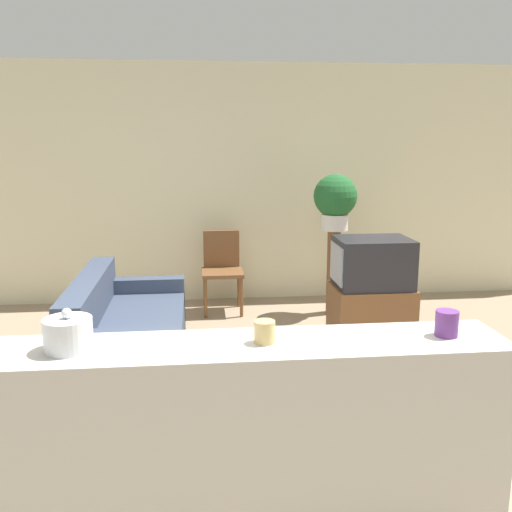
# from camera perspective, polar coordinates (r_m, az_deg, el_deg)

# --- Properties ---
(ground_plane) EXTENTS (14.00, 14.00, 0.00)m
(ground_plane) POSITION_cam_1_polar(r_m,az_deg,el_deg) (3.66, -2.73, -19.23)
(ground_plane) COLOR gray
(wall_back) EXTENTS (9.00, 0.06, 2.70)m
(wall_back) POSITION_cam_1_polar(r_m,az_deg,el_deg) (6.58, -4.63, 7.14)
(wall_back) COLOR beige
(wall_back) RESTS_ON ground_plane
(couch) EXTENTS (0.84, 1.65, 0.78)m
(couch) POSITION_cam_1_polar(r_m,az_deg,el_deg) (4.82, -12.80, -7.82)
(couch) COLOR #384256
(couch) RESTS_ON ground_plane
(tv_stand) EXTENTS (0.71, 0.54, 0.54)m
(tv_stand) POSITION_cam_1_polar(r_m,az_deg,el_deg) (5.41, 11.39, -5.77)
(tv_stand) COLOR brown
(tv_stand) RESTS_ON ground_plane
(television) EXTENTS (0.68, 0.51, 0.45)m
(television) POSITION_cam_1_polar(r_m,az_deg,el_deg) (5.28, 11.54, -0.65)
(television) COLOR #232328
(television) RESTS_ON tv_stand
(wooden_chair) EXTENTS (0.44, 0.44, 0.87)m
(wooden_chair) POSITION_cam_1_polar(r_m,az_deg,el_deg) (6.24, -3.41, -1.06)
(wooden_chair) COLOR brown
(wooden_chair) RESTS_ON ground_plane
(plant_stand) EXTENTS (0.14, 0.14, 0.91)m
(plant_stand) POSITION_cam_1_polar(r_m,az_deg,el_deg) (6.20, 7.73, -1.58)
(plant_stand) COLOR brown
(plant_stand) RESTS_ON ground_plane
(potted_plant) EXTENTS (0.46, 0.46, 0.59)m
(potted_plant) POSITION_cam_1_polar(r_m,az_deg,el_deg) (6.07, 7.93, 5.65)
(potted_plant) COLOR white
(potted_plant) RESTS_ON plant_stand
(foreground_counter) EXTENTS (2.57, 0.44, 0.95)m
(foreground_counter) POSITION_cam_1_polar(r_m,az_deg,el_deg) (2.86, -2.02, -17.71)
(foreground_counter) COLOR beige
(foreground_counter) RESTS_ON ground_plane
(decorative_bowl) EXTENTS (0.22, 0.22, 0.20)m
(decorative_bowl) POSITION_cam_1_polar(r_m,az_deg,el_deg) (2.69, -18.28, -7.42)
(decorative_bowl) COLOR silver
(decorative_bowl) RESTS_ON foreground_counter
(candle_jar) EXTENTS (0.10, 0.10, 0.11)m
(candle_jar) POSITION_cam_1_polar(r_m,az_deg,el_deg) (2.65, 0.86, -7.59)
(candle_jar) COLOR tan
(candle_jar) RESTS_ON foreground_counter
(coffee_tin) EXTENTS (0.11, 0.11, 0.13)m
(coffee_tin) POSITION_cam_1_polar(r_m,az_deg,el_deg) (2.89, 18.53, -6.41)
(coffee_tin) COLOR #66337F
(coffee_tin) RESTS_ON foreground_counter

